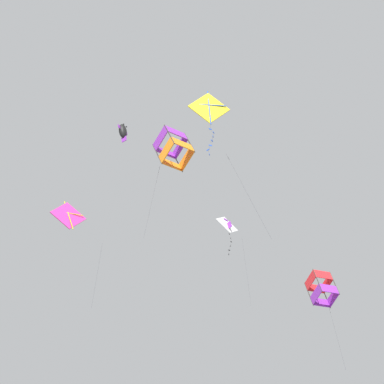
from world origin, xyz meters
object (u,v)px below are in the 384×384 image
(kite_box_near_left, at_px, (322,289))
(kite_delta_highest, at_px, (228,225))
(kite_fish_mid_left, at_px, (123,132))
(kite_diamond_upper_right, at_px, (209,109))
(kite_diamond_near_right, at_px, (68,216))
(kite_box_far_centre, at_px, (173,148))

(kite_box_near_left, relative_size, kite_delta_highest, 0.97)
(kite_delta_highest, relative_size, kite_fish_mid_left, 0.82)
(kite_fish_mid_left, relative_size, kite_diamond_upper_right, 0.95)
(kite_diamond_near_right, relative_size, kite_box_near_left, 1.07)
(kite_diamond_near_right, xyz_separation_m, kite_box_near_left, (12.49, 13.88, -0.97))
(kite_box_far_centre, bearing_deg, kite_diamond_near_right, -56.92)
(kite_diamond_near_right, distance_m, kite_diamond_upper_right, 11.14)
(kite_diamond_near_right, relative_size, kite_delta_highest, 1.04)
(kite_diamond_near_right, relative_size, kite_diamond_upper_right, 0.81)
(kite_box_far_centre, bearing_deg, kite_box_near_left, -167.59)
(kite_diamond_upper_right, relative_size, kite_box_far_centre, 3.37)
(kite_fish_mid_left, bearing_deg, kite_box_far_centre, 107.45)
(kite_box_near_left, relative_size, kite_fish_mid_left, 0.80)
(kite_delta_highest, relative_size, kite_box_far_centre, 2.64)
(kite_diamond_near_right, bearing_deg, kite_box_near_left, 161.00)
(kite_diamond_near_right, xyz_separation_m, kite_diamond_upper_right, (10.17, -3.84, 2.44))
(kite_box_near_left, xyz_separation_m, kite_box_far_centre, (-5.76, -14.07, 4.14))
(kite_fish_mid_left, bearing_deg, kite_diamond_near_right, -89.24)
(kite_box_near_left, bearing_deg, kite_diamond_near_right, 6.64)
(kite_box_near_left, relative_size, kite_box_far_centre, 2.55)
(kite_delta_highest, distance_m, kite_diamond_upper_right, 16.76)
(kite_diamond_upper_right, height_order, kite_box_far_centre, kite_box_far_centre)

